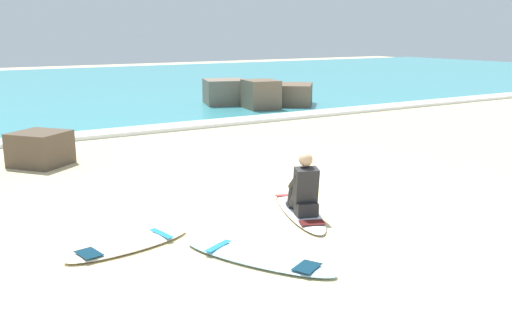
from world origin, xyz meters
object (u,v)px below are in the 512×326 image
object	(u,v)px
surfboard_main	(299,209)
shoreline_rock	(40,149)
surfer_seated	(304,190)
surfboard_spare_far	(129,245)
surfboard_spare_near	(258,258)

from	to	relation	value
surfboard_main	shoreline_rock	size ratio (longest dim) A/B	2.35
surfer_seated	surfboard_spare_far	xyz separation A→B (m)	(-2.70, 0.20, -0.40)
surfboard_spare_far	shoreline_rock	xyz separation A→B (m)	(0.02, 5.51, 0.32)
surfboard_main	shoreline_rock	bearing A→B (deg)	117.24
surfboard_spare_near	shoreline_rock	size ratio (longest dim) A/B	2.06
surfboard_spare_near	surfboard_main	bearing A→B (deg)	40.04
surfboard_spare_far	surfer_seated	bearing A→B (deg)	-4.33
surfboard_spare_near	surfboard_spare_far	bearing A→B (deg)	133.67
surfboard_main	surfer_seated	bearing A→B (deg)	-112.11
surfboard_spare_near	surfboard_spare_far	world-z (taller)	same
surfer_seated	surfboard_spare_near	distance (m)	1.87
surfboard_spare_far	shoreline_rock	bearing A→B (deg)	89.82
surfer_seated	surfboard_spare_near	bearing A→B (deg)	-144.43
surfboard_spare_far	surfboard_spare_near	bearing A→B (deg)	-46.33
surfboard_main	surfer_seated	distance (m)	0.50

